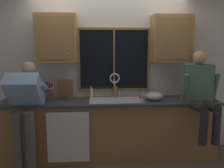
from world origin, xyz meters
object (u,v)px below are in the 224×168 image
object	(u,v)px
person_sitting_on_counter	(201,91)
bottle_tall_clear	(115,92)
cutting_board	(66,89)
bottle_green_glass	(91,93)
person_standing	(25,104)
soap_dispenser	(143,98)
knife_block	(50,93)
mixing_bowl	(154,96)

from	to	relation	value
person_sitting_on_counter	bottle_tall_clear	distance (m)	1.30
cutting_board	bottle_green_glass	bearing A→B (deg)	0.08
cutting_board	person_sitting_on_counter	bearing A→B (deg)	-13.67
person_standing	soap_dispenser	distance (m)	1.69
person_sitting_on_counter	knife_block	world-z (taller)	person_sitting_on_counter
person_standing	knife_block	xyz separation A→B (m)	(0.28, 0.35, 0.08)
bottle_green_glass	bottle_tall_clear	size ratio (longest dim) A/B	0.85
knife_block	bottle_green_glass	size ratio (longest dim) A/B	1.64
person_standing	mixing_bowl	bearing A→B (deg)	7.85
knife_block	bottle_tall_clear	size ratio (longest dim) A/B	1.40
cutting_board	mixing_bowl	distance (m)	1.40
person_sitting_on_counter	mixing_bowl	distance (m)	0.69
bottle_green_glass	mixing_bowl	bearing A→B (deg)	-14.80
person_standing	mixing_bowl	distance (m)	1.89
person_standing	person_sitting_on_counter	bearing A→B (deg)	0.56
person_standing	knife_block	distance (m)	0.46
cutting_board	bottle_tall_clear	xyz separation A→B (m)	(0.80, -0.01, -0.05)
person_standing	bottle_tall_clear	size ratio (longest dim) A/B	6.61
knife_block	cutting_board	world-z (taller)	knife_block
soap_dispenser	person_sitting_on_counter	bearing A→B (deg)	-7.44
knife_block	soap_dispenser	world-z (taller)	knife_block
person_standing	soap_dispenser	world-z (taller)	person_standing
person_sitting_on_counter	soap_dispenser	bearing A→B (deg)	172.56
mixing_bowl	soap_dispenser	world-z (taller)	soap_dispenser
bottle_green_glass	cutting_board	bearing A→B (deg)	-179.92
soap_dispenser	knife_block	bearing A→B (deg)	171.03
person_sitting_on_counter	knife_block	bearing A→B (deg)	171.60
soap_dispenser	bottle_tall_clear	size ratio (longest dim) A/B	0.74
soap_dispenser	person_standing	bearing A→B (deg)	-175.51
knife_block	mixing_bowl	distance (m)	1.59
knife_block	mixing_bowl	size ratio (longest dim) A/B	1.18
person_standing	soap_dispenser	size ratio (longest dim) A/B	8.90
mixing_bowl	person_sitting_on_counter	bearing A→B (deg)	-20.21
person_sitting_on_counter	bottle_green_glass	size ratio (longest dim) A/B	6.42
bottle_green_glass	person_sitting_on_counter	bearing A→B (deg)	-16.98
person_standing	mixing_bowl	world-z (taller)	person_standing
cutting_board	bottle_green_glass	xyz separation A→B (m)	(0.41, 0.00, -0.07)
soap_dispenser	cutting_board	bearing A→B (deg)	162.18
mixing_bowl	bottle_tall_clear	size ratio (longest dim) A/B	1.19
person_sitting_on_counter	knife_block	xyz separation A→B (m)	(-2.23, 0.33, -0.08)
mixing_bowl	bottle_green_glass	bearing A→B (deg)	165.20
person_standing	person_sitting_on_counter	size ratio (longest dim) A/B	1.21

